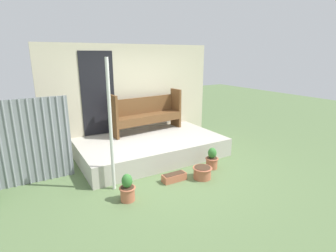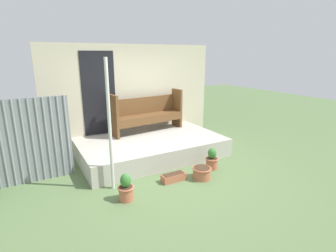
{
  "view_description": "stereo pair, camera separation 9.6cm",
  "coord_description": "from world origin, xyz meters",
  "px_view_note": "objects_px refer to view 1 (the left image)",
  "views": [
    {
      "loc": [
        -2.53,
        -4.31,
        2.35
      ],
      "look_at": [
        0.19,
        0.34,
        0.87
      ],
      "focal_mm": 28.0,
      "sensor_mm": 36.0,
      "label": 1
    },
    {
      "loc": [
        -2.45,
        -4.36,
        2.35
      ],
      "look_at": [
        0.19,
        0.34,
        0.87
      ],
      "focal_mm": 28.0,
      "sensor_mm": 36.0,
      "label": 2
    }
  ],
  "objects_px": {
    "support_post": "(111,127)",
    "bench": "(147,112)",
    "flower_pot_middle": "(202,172)",
    "flower_pot_right": "(212,159)",
    "planter_box_rect": "(174,177)",
    "flower_pot_left": "(127,189)"
  },
  "relations": [
    {
      "from": "flower_pot_left",
      "to": "flower_pot_right",
      "type": "xyz_separation_m",
      "value": [
        2.03,
        0.29,
        -0.01
      ]
    },
    {
      "from": "support_post",
      "to": "flower_pot_middle",
      "type": "xyz_separation_m",
      "value": [
        1.63,
        -0.47,
        -1.03
      ]
    },
    {
      "from": "support_post",
      "to": "bench",
      "type": "bearing_deg",
      "value": 48.99
    },
    {
      "from": "support_post",
      "to": "flower_pot_middle",
      "type": "distance_m",
      "value": 1.98
    },
    {
      "from": "flower_pot_right",
      "to": "planter_box_rect",
      "type": "xyz_separation_m",
      "value": [
        -0.99,
        -0.09,
        -0.13
      ]
    },
    {
      "from": "flower_pot_right",
      "to": "flower_pot_left",
      "type": "bearing_deg",
      "value": -171.77
    },
    {
      "from": "support_post",
      "to": "bench",
      "type": "distance_m",
      "value": 2.31
    },
    {
      "from": "planter_box_rect",
      "to": "flower_pot_left",
      "type": "bearing_deg",
      "value": -168.78
    },
    {
      "from": "support_post",
      "to": "planter_box_rect",
      "type": "xyz_separation_m",
      "value": [
        1.1,
        -0.29,
        -1.08
      ]
    },
    {
      "from": "support_post",
      "to": "bench",
      "type": "relative_size",
      "value": 1.2
    },
    {
      "from": "flower_pot_right",
      "to": "bench",
      "type": "bearing_deg",
      "value": 106.77
    },
    {
      "from": "bench",
      "to": "flower_pot_middle",
      "type": "height_order",
      "value": "bench"
    },
    {
      "from": "flower_pot_middle",
      "to": "planter_box_rect",
      "type": "xyz_separation_m",
      "value": [
        -0.53,
        0.18,
        -0.05
      ]
    },
    {
      "from": "bench",
      "to": "planter_box_rect",
      "type": "bearing_deg",
      "value": -107.14
    },
    {
      "from": "flower_pot_middle",
      "to": "planter_box_rect",
      "type": "distance_m",
      "value": 0.56
    },
    {
      "from": "bench",
      "to": "flower_pot_right",
      "type": "distance_m",
      "value": 2.15
    },
    {
      "from": "flower_pot_middle",
      "to": "flower_pot_left",
      "type": "bearing_deg",
      "value": -179.24
    },
    {
      "from": "bench",
      "to": "flower_pot_middle",
      "type": "distance_m",
      "value": 2.35
    },
    {
      "from": "flower_pot_left",
      "to": "bench",
      "type": "bearing_deg",
      "value": 57.04
    },
    {
      "from": "flower_pot_left",
      "to": "flower_pot_right",
      "type": "height_order",
      "value": "flower_pot_left"
    },
    {
      "from": "flower_pot_middle",
      "to": "flower_pot_right",
      "type": "height_order",
      "value": "flower_pot_right"
    },
    {
      "from": "planter_box_rect",
      "to": "bench",
      "type": "bearing_deg",
      "value": 78.54
    }
  ]
}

